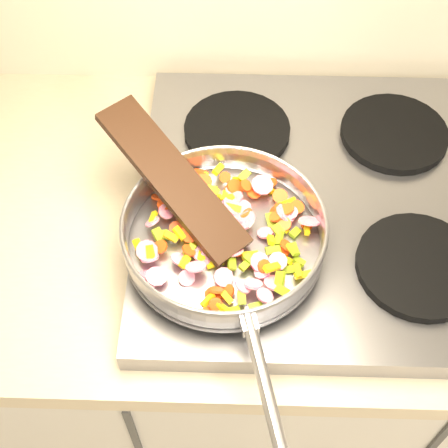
{
  "coord_description": "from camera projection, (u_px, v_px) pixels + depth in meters",
  "views": [
    {
      "loc": [
        -0.84,
        1.01,
        1.74
      ],
      "look_at": [
        -0.86,
        1.55,
        1.01
      ],
      "focal_mm": 50.0,
      "sensor_mm": 36.0,
      "label": 1
    }
  ],
  "objects": [
    {
      "name": "vegetable_heap",
      "position": [
        232.0,
        232.0,
        0.95
      ],
      "size": [
        0.29,
        0.29,
        0.05
      ],
      "color": "#F34714",
      "rests_on": "saute_pan"
    },
    {
      "name": "grate_br",
      "position": [
        394.0,
        133.0,
        1.11
      ],
      "size": [
        0.19,
        0.19,
        0.02
      ],
      "primitive_type": "cylinder",
      "color": "black",
      "rests_on": "cooktop"
    },
    {
      "name": "cooktop",
      "position": [
        318.0,
        203.0,
        1.05
      ],
      "size": [
        0.6,
        0.6,
        0.04
      ],
      "primitive_type": "cube",
      "color": "#939399",
      "rests_on": "counter_top"
    },
    {
      "name": "wooden_spatula",
      "position": [
        172.0,
        178.0,
        0.95
      ],
      "size": [
        0.25,
        0.26,
        0.1
      ],
      "primitive_type": "cube",
      "rotation": [
        0.0,
        -0.29,
        2.32
      ],
      "color": "black",
      "rests_on": "saute_pan"
    },
    {
      "name": "grate_bl",
      "position": [
        237.0,
        130.0,
        1.11
      ],
      "size": [
        0.19,
        0.19,
        0.02
      ],
      "primitive_type": "cylinder",
      "color": "black",
      "rests_on": "cooktop"
    },
    {
      "name": "grate_fr",
      "position": [
        419.0,
        266.0,
        0.94
      ],
      "size": [
        0.19,
        0.19,
        0.02
      ],
      "primitive_type": "cylinder",
      "color": "black",
      "rests_on": "cooktop"
    },
    {
      "name": "saute_pan",
      "position": [
        224.0,
        233.0,
        0.93
      ],
      "size": [
        0.35,
        0.51,
        0.06
      ],
      "rotation": [
        0.0,
        0.0,
        0.23
      ],
      "color": "#9E9EA5",
      "rests_on": "grate_fl"
    },
    {
      "name": "grate_fl",
      "position": [
        234.0,
        261.0,
        0.95
      ],
      "size": [
        0.19,
        0.19,
        0.02
      ],
      "primitive_type": "cylinder",
      "color": "black",
      "rests_on": "cooktop"
    }
  ]
}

